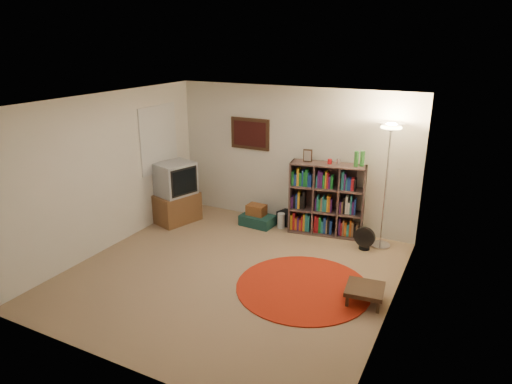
# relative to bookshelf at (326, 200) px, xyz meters

# --- Properties ---
(room) EXTENTS (4.54, 4.54, 2.54)m
(room) POSITION_rel_bookshelf_xyz_m (-0.79, -1.97, 0.64)
(room) COLOR #8B6E51
(room) RESTS_ON ground
(bookshelf) EXTENTS (1.32, 0.56, 1.53)m
(bookshelf) POSITION_rel_bookshelf_xyz_m (0.00, 0.00, 0.00)
(bookshelf) COLOR #483330
(bookshelf) RESTS_ON ground
(floor_lamp) EXTENTS (0.50, 0.50, 2.06)m
(floor_lamp) POSITION_rel_bookshelf_xyz_m (1.01, -0.09, 1.09)
(floor_lamp) COLOR silver
(floor_lamp) RESTS_ON ground
(floor_fan) EXTENTS (0.34, 0.19, 0.39)m
(floor_fan) POSITION_rel_bookshelf_xyz_m (0.80, -0.33, -0.42)
(floor_fan) COLOR black
(floor_fan) RESTS_ON ground
(tv_stand) EXTENTS (0.75, 0.90, 1.14)m
(tv_stand) POSITION_rel_bookshelf_xyz_m (-2.65, -0.72, -0.07)
(tv_stand) COLOR brown
(tv_stand) RESTS_ON ground
(dvd_box) EXTENTS (0.31, 0.27, 0.09)m
(dvd_box) POSITION_rel_bookshelf_xyz_m (-2.61, -0.71, -0.57)
(dvd_box) COLOR #999A9E
(dvd_box) RESTS_ON ground
(suitcase) EXTENTS (0.62, 0.43, 0.19)m
(suitcase) POSITION_rel_bookshelf_xyz_m (-1.21, -0.22, -0.52)
(suitcase) COLOR #13342F
(suitcase) RESTS_ON ground
(wicker_basket) EXTENTS (0.35, 0.25, 0.19)m
(wicker_basket) POSITION_rel_bookshelf_xyz_m (-1.25, -0.19, -0.33)
(wicker_basket) COLOR brown
(wicker_basket) RESTS_ON suitcase
(duffel_bag) EXTENTS (0.42, 0.39, 0.24)m
(duffel_bag) POSITION_rel_bookshelf_xyz_m (-0.72, 0.08, -0.49)
(duffel_bag) COLOR black
(duffel_bag) RESTS_ON ground
(paper_towel) EXTENTS (0.15, 0.15, 0.28)m
(paper_towel) POSITION_rel_bookshelf_xyz_m (-0.77, -0.13, -0.48)
(paper_towel) COLOR silver
(paper_towel) RESTS_ON ground
(red_rug) EXTENTS (1.86, 1.86, 0.02)m
(red_rug) POSITION_rel_bookshelf_xyz_m (0.35, -1.92, -0.61)
(red_rug) COLOR #981C0B
(red_rug) RESTS_ON ground
(side_table) EXTENTS (0.54, 0.54, 0.22)m
(side_table) POSITION_rel_bookshelf_xyz_m (1.20, -1.90, -0.43)
(side_table) COLOR black
(side_table) RESTS_ON ground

